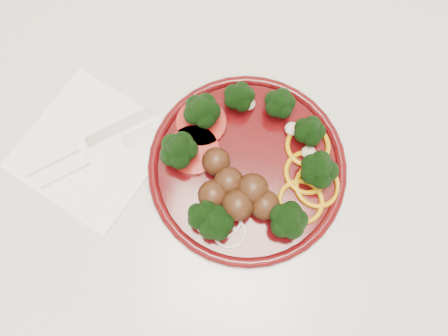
% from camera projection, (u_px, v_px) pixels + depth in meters
% --- Properties ---
extents(counter, '(2.40, 0.60, 0.90)m').
position_uv_depth(counter, '(262.00, 214.00, 1.04)').
color(counter, beige).
rests_on(counter, ground).
extents(plate, '(0.27, 0.27, 0.06)m').
position_uv_depth(plate, '(247.00, 166.00, 0.58)').
color(plate, '#3E0608').
rests_on(plate, counter).
extents(napkin, '(0.23, 0.23, 0.00)m').
position_uv_depth(napkin, '(91.00, 149.00, 0.61)').
color(napkin, white).
rests_on(napkin, counter).
extents(knife, '(0.16, 0.13, 0.01)m').
position_uv_depth(knife, '(73.00, 149.00, 0.60)').
color(knife, silver).
rests_on(knife, napkin).
extents(fork, '(0.14, 0.12, 0.01)m').
position_uv_depth(fork, '(78.00, 165.00, 0.59)').
color(fork, white).
rests_on(fork, napkin).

